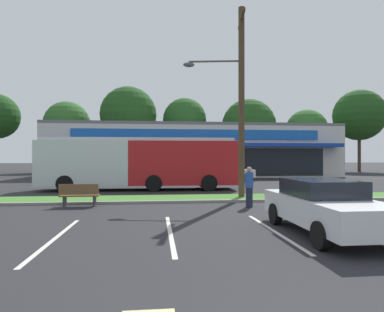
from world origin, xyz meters
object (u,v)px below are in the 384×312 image
(bus_stop_bench, at_px, (79,195))
(car_2, at_px, (135,172))
(car_0, at_px, (228,172))
(pedestrian_by_pole, at_px, (249,187))
(utility_pole, at_px, (238,96))
(city_bus, at_px, (140,162))
(car_1, at_px, (324,206))

(bus_stop_bench, bearing_deg, car_2, -96.08)
(bus_stop_bench, relative_size, car_0, 0.36)
(bus_stop_bench, distance_m, pedestrian_by_pole, 7.06)
(utility_pole, bearing_deg, car_2, 116.06)
(city_bus, xyz_separation_m, car_2, (-0.70, 6.58, -0.96))
(city_bus, relative_size, bus_stop_bench, 7.63)
(bus_stop_bench, relative_size, car_1, 0.35)
(bus_stop_bench, xyz_separation_m, car_2, (1.44, 13.56, 0.30))
(bus_stop_bench, bearing_deg, utility_pole, -166.18)
(utility_pole, bearing_deg, city_bus, 134.23)
(bus_stop_bench, xyz_separation_m, pedestrian_by_pole, (6.99, -0.90, 0.33))
(bus_stop_bench, relative_size, pedestrian_by_pole, 0.96)
(bus_stop_bench, height_order, pedestrian_by_pole, pedestrian_by_pole)
(car_0, height_order, car_2, car_2)
(utility_pole, bearing_deg, car_0, 80.24)
(bus_stop_bench, distance_m, car_1, 9.61)
(pedestrian_by_pole, bearing_deg, car_0, -101.58)
(utility_pole, relative_size, bus_stop_bench, 5.90)
(pedestrian_by_pole, bearing_deg, city_bus, -61.14)
(car_0, height_order, car_1, car_0)
(city_bus, xyz_separation_m, car_1, (5.53, -12.76, -1.01))
(car_2, distance_m, pedestrian_by_pole, 15.49)
(bus_stop_bench, height_order, car_1, car_1)
(car_0, xyz_separation_m, pedestrian_by_pole, (-2.26, -14.58, 0.07))
(car_0, distance_m, car_1, 19.53)
(car_0, bearing_deg, city_bus, 43.30)
(bus_stop_bench, distance_m, car_0, 16.52)
(car_0, relative_size, pedestrian_by_pole, 2.67)
(car_1, relative_size, car_2, 1.01)
(utility_pole, distance_m, city_bus, 7.97)
(utility_pole, height_order, city_bus, utility_pole)
(utility_pole, height_order, car_0, utility_pole)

